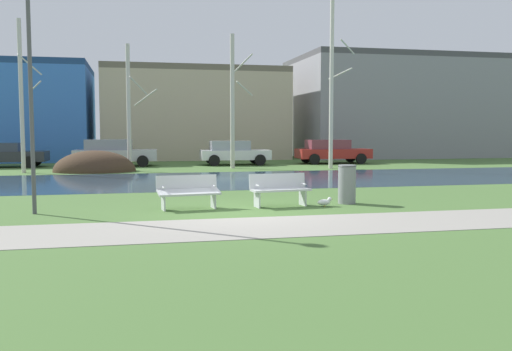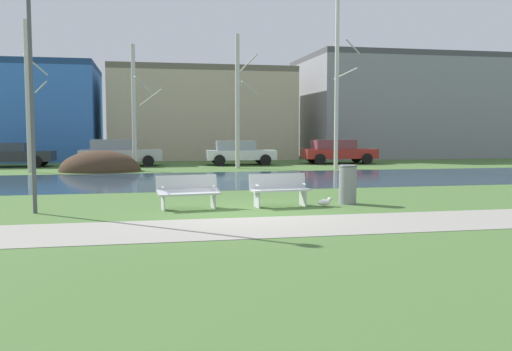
% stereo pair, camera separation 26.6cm
% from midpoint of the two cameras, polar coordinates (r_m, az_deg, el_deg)
% --- Properties ---
extents(ground_plane, '(120.00, 120.00, 0.00)m').
position_cam_midpoint_polar(ground_plane, '(23.54, -5.41, -0.31)').
color(ground_plane, '#476B33').
extents(paved_path_strip, '(60.00, 2.53, 0.01)m').
position_cam_midpoint_polar(paved_path_strip, '(11.77, 0.92, -5.29)').
color(paved_path_strip, gray).
rests_on(paved_path_strip, ground).
extents(river_band, '(80.00, 8.21, 0.01)m').
position_cam_midpoint_polar(river_band, '(22.75, -5.20, -0.47)').
color(river_band, '#2D475B').
rests_on(river_band, ground).
extents(soil_mound, '(3.97, 3.01, 2.08)m').
position_cam_midpoint_polar(soil_mound, '(28.55, -15.42, 0.42)').
color(soil_mound, '#423021').
rests_on(soil_mound, ground).
extents(bench_left, '(1.65, 0.74, 0.87)m').
position_cam_midpoint_polar(bench_left, '(14.48, -6.45, -1.57)').
color(bench_left, silver).
rests_on(bench_left, ground).
extents(bench_right, '(1.65, 0.74, 0.87)m').
position_cam_midpoint_polar(bench_right, '(14.89, 2.96, -1.37)').
color(bench_right, silver).
rests_on(bench_right, ground).
extents(trash_bin, '(0.51, 0.51, 1.08)m').
position_cam_midpoint_polar(trash_bin, '(15.61, 9.85, -0.84)').
color(trash_bin, gray).
rests_on(trash_bin, ground).
extents(seagull, '(0.43, 0.16, 0.26)m').
position_cam_midpoint_polar(seagull, '(14.92, 7.58, -2.71)').
color(seagull, white).
rests_on(seagull, ground).
extents(streetlamp, '(0.32, 0.32, 6.00)m').
position_cam_midpoint_polar(streetlamp, '(14.66, -21.66, 11.79)').
color(streetlamp, '#4C4C51').
rests_on(streetlamp, ground).
extents(birch_far_left, '(1.09, 1.92, 7.24)m').
position_cam_midpoint_polar(birch_far_left, '(28.76, -22.09, 7.59)').
color(birch_far_left, beige).
rests_on(birch_far_left, ground).
extents(birch_left, '(1.51, 2.33, 6.25)m').
position_cam_midpoint_polar(birch_left, '(28.35, -12.06, 6.87)').
color(birch_left, beige).
rests_on(birch_left, ground).
extents(birch_center_left, '(1.22, 2.17, 7.07)m').
position_cam_midpoint_polar(birch_center_left, '(29.71, -1.59, 7.71)').
color(birch_center_left, beige).
rests_on(birch_center_left, ground).
extents(birch_center, '(1.37, 2.35, 8.77)m').
position_cam_midpoint_polar(birch_center, '(29.85, 8.58, 9.26)').
color(birch_center, beige).
rests_on(birch_center, ground).
extents(parked_van_nearest_dark, '(4.61, 2.09, 1.34)m').
position_cam_midpoint_polar(parked_van_nearest_dark, '(33.53, -23.80, 2.04)').
color(parked_van_nearest_dark, '#282B30').
rests_on(parked_van_nearest_dark, ground).
extents(parked_sedan_second_silver, '(4.62, 2.23, 1.52)m').
position_cam_midpoint_polar(parked_sedan_second_silver, '(32.41, -13.57, 2.36)').
color(parked_sedan_second_silver, '#B2B5BC').
rests_on(parked_sedan_second_silver, ground).
extents(parked_hatch_third_white, '(4.08, 2.12, 1.41)m').
position_cam_midpoint_polar(parked_hatch_third_white, '(32.52, -1.53, 2.41)').
color(parked_hatch_third_white, silver).
rests_on(parked_hatch_third_white, ground).
extents(parked_wagon_fourth_red, '(4.47, 2.22, 1.45)m').
position_cam_midpoint_polar(parked_wagon_fourth_red, '(34.26, 8.54, 2.51)').
color(parked_wagon_fourth_red, maroon).
rests_on(parked_wagon_fourth_red, ground).
extents(building_blue_store, '(10.71, 9.15, 6.46)m').
position_cam_midpoint_polar(building_blue_store, '(41.55, -23.11, 5.96)').
color(building_blue_store, '#3870C6').
rests_on(building_blue_store, ground).
extents(building_beige_block, '(12.71, 6.81, 6.36)m').
position_cam_midpoint_polar(building_beige_block, '(40.27, -5.51, 6.29)').
color(building_beige_block, '#BCAD8E').
rests_on(building_beige_block, ground).
extents(building_grey_warehouse, '(15.34, 9.59, 7.57)m').
position_cam_midpoint_polar(building_grey_warehouse, '(44.99, 14.78, 6.76)').
color(building_grey_warehouse, gray).
rests_on(building_grey_warehouse, ground).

